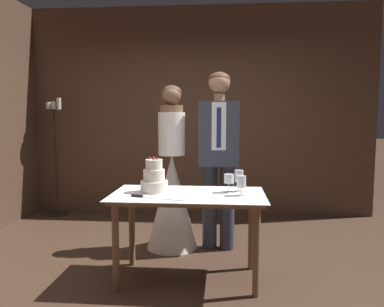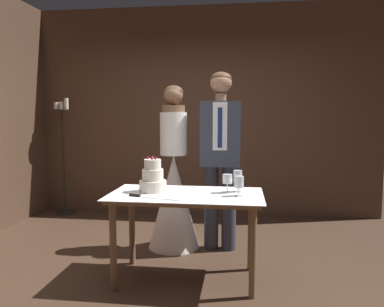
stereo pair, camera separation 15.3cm
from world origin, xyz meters
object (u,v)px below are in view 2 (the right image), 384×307
Objects in this scene: cake_table at (186,205)px; bride at (174,189)px; tiered_cake at (153,179)px; wine_glass_near at (239,182)px; groom at (220,150)px; wine_glass_middle at (227,180)px; cake_knife at (144,197)px; wine_glass_far at (238,177)px; candle_stand at (63,157)px.

bride is at bearing 107.54° from cake_table.
tiered_cake reaches higher than cake_table.
groom is (-0.20, 0.81, 0.18)m from wine_glass_near.
wine_glass_middle is at bearing -49.79° from bride.
bride reaches higher than cake_knife.
cake_table is at bearing -72.46° from bride.
cake_knife is 2.79× the size of wine_glass_middle.
wine_glass_far reaches higher than wine_glass_near.
tiered_cake is 0.64m from wine_glass_middle.
tiered_cake is at bearing -177.42° from wine_glass_middle.
wine_glass_near is (0.75, 0.15, 0.11)m from cake_knife.
candle_stand is (-2.04, 1.93, 0.17)m from cake_table.
tiered_cake is 0.18× the size of bride.
tiered_cake reaches higher than wine_glass_far.
bride reaches higher than tiered_cake.
cake_knife is at bearing -50.67° from candle_stand.
tiered_cake reaches higher than wine_glass_near.
groom is at bearing -26.70° from candle_stand.
cake_table is 0.38m from cake_knife.
bride is 2.14m from candle_stand.
bride is at bearing 136.38° from wine_glass_far.
wine_glass_middle is 0.10× the size of candle_stand.
wine_glass_middle is 0.73m from groom.
candle_stand is at bearing 144.36° from cake_knife.
wine_glass_middle is at bearing 13.32° from cake_table.
tiered_cake is 0.92m from groom.
candle_stand reaches higher than wine_glass_middle.
groom is (-0.18, 0.64, 0.17)m from wine_glass_far.
bride is (-0.59, 0.69, -0.23)m from wine_glass_middle.
bride is at bearing 130.21° from wine_glass_middle.
wine_glass_middle is 3.02m from candle_stand.
wine_glass_near is 3.17m from candle_stand.
bride is (-0.67, 0.64, -0.25)m from wine_glass_far.
wine_glass_near is 0.17m from wine_glass_far.
wine_glass_far is (0.73, 0.08, 0.01)m from tiered_cake.
wine_glass_near reaches higher than cake_knife.
wine_glass_near reaches higher than wine_glass_middle.
bride reaches higher than candle_stand.
wine_glass_near is 1.09m from bride.
tiered_cake is 1.62× the size of wine_glass_far.
wine_glass_far is at bearing -43.62° from bride.
wine_glass_far reaches higher than wine_glass_middle.
bride is (-0.25, 0.78, -0.02)m from cake_table.
cake_table is 0.90m from groom.
wine_glass_middle is (0.64, 0.03, -0.00)m from tiered_cake.
tiered_cake is 0.26m from cake_knife.
groom reaches higher than wine_glass_near.
wine_glass_near is 0.85m from groom.
wine_glass_middle reaches higher than cake_table.
wine_glass_near is (0.74, -0.09, 0.00)m from tiered_cake.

